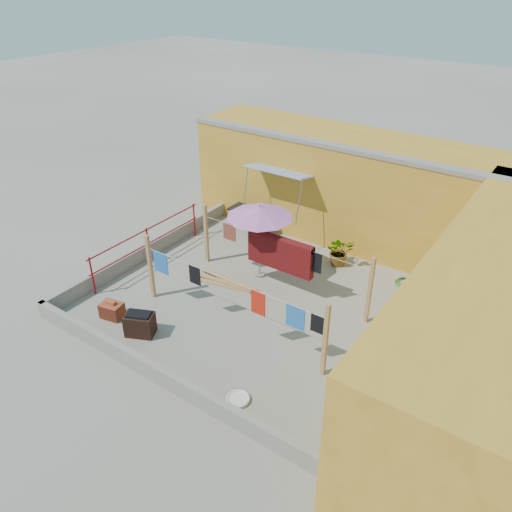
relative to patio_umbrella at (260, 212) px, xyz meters
name	(u,v)px	position (x,y,z in m)	size (l,w,h in m)	color
ground	(263,302)	(0.81, -1.04, -1.94)	(80.00, 80.00, 0.00)	#9E998E
wall_back	(364,190)	(1.31, 3.66, -0.33)	(11.00, 3.27, 3.21)	gold
wall_right	(489,326)	(6.01, -1.04, -0.34)	(2.40, 9.00, 3.20)	gold
parapet_front	(164,378)	(0.81, -4.62, -1.72)	(8.30, 0.16, 0.44)	gray
parapet_left	(149,250)	(-3.27, -1.04, -1.72)	(0.16, 7.30, 0.44)	gray
red_railing	(148,240)	(-3.04, -1.24, -1.22)	(0.05, 4.20, 1.10)	#A31017
clothesline_rig	(275,258)	(0.82, -0.48, -0.88)	(5.09, 2.35, 1.80)	tan
patio_umbrella	(260,212)	(0.00, 0.00, 0.00)	(1.98, 1.98, 2.16)	gray
outdoor_table	(251,212)	(-1.83, 2.16, -1.32)	(1.47, 0.76, 0.68)	black
brick_stack	(112,310)	(-1.88, -3.66, -1.74)	(0.60, 0.49, 0.46)	#A34025
lumber_pile	(223,282)	(-0.56, -0.92, -1.87)	(2.08, 0.59, 0.13)	tan
brazier	(140,324)	(-0.83, -3.72, -1.65)	(0.78, 0.68, 0.59)	black
white_basin	(238,399)	(2.31, -4.09, -1.89)	(0.48, 0.48, 0.08)	silver
water_jug_a	(384,334)	(3.95, -0.64, -1.78)	(0.23, 0.23, 0.36)	silver
water_jug_b	(412,337)	(4.51, -0.36, -1.78)	(0.22, 0.22, 0.35)	silver
green_hose	(405,283)	(3.52, 1.92, -1.90)	(0.55, 0.55, 0.08)	#1D751A
plant_back_a	(340,251)	(1.55, 1.80, -1.50)	(0.78, 0.68, 0.87)	#235819
plant_back_b	(439,278)	(4.30, 2.16, -1.60)	(0.38, 0.38, 0.68)	#235819
plant_right_a	(417,304)	(4.25, 0.55, -1.50)	(0.46, 0.31, 0.87)	#235819
plant_right_b	(402,347)	(4.51, -1.10, -1.56)	(0.41, 0.33, 0.74)	#235819
plant_right_c	(378,386)	(4.51, -2.39, -1.65)	(0.52, 0.45, 0.57)	#235819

